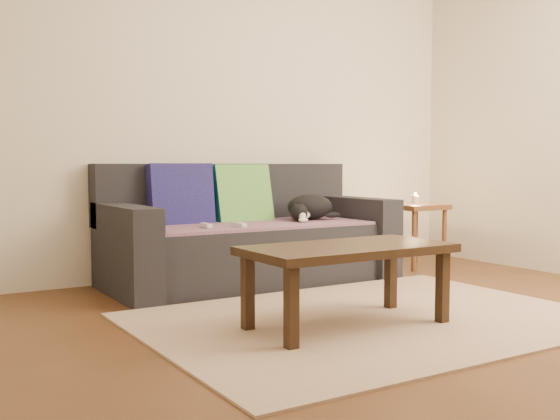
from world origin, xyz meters
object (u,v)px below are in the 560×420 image
Objects in this scene: sofa at (248,240)px; side_table at (415,215)px; coffee_table at (347,255)px; cat at (309,208)px; wii_remote_a at (206,226)px; wii_remote_b at (239,225)px.

sofa reaches higher than side_table.
sofa is 1.90× the size of coffee_table.
cat is 1.60m from coffee_table.
sofa is 4.65× the size of cat.
side_table is at bearing 37.59° from coffee_table.
cat is (0.50, -0.07, 0.23)m from sofa.
sofa reaches higher than wii_remote_a.
coffee_table is (-0.22, -1.48, 0.08)m from sofa.
wii_remote_b is (0.21, -0.07, 0.00)m from wii_remote_a.
side_table reaches higher than coffee_table.
coffee_table is (0.23, -1.25, -0.07)m from wii_remote_a.
cat is 0.96m from wii_remote_a.
coffee_table is (0.02, -1.18, -0.07)m from wii_remote_b.
sofa is 0.41m from wii_remote_b.
cat reaches higher than side_table.
wii_remote_a is at bearing -168.12° from cat.
wii_remote_b is at bearing -127.96° from sofa.
coffee_table is at bearing -142.41° from side_table.
wii_remote_b is at bearing -160.58° from cat.
sofa is 1.50m from coffee_table.
wii_remote_a is 0.14× the size of coffee_table.
cat is at bearing -73.10° from wii_remote_a.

